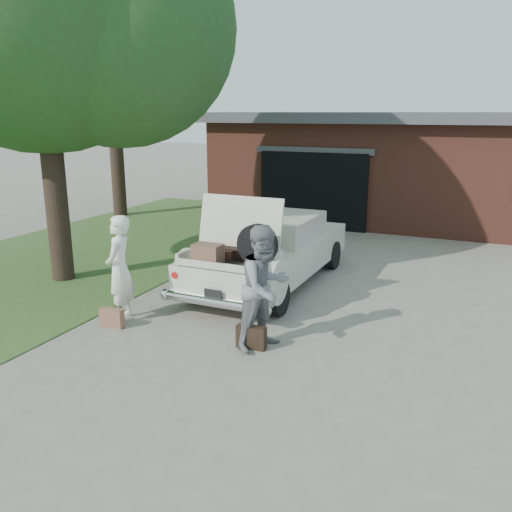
% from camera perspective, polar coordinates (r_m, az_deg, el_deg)
% --- Properties ---
extents(ground, '(90.00, 90.00, 0.00)m').
position_cam_1_polar(ground, '(8.45, -1.68, -8.19)').
color(ground, gray).
rests_on(ground, ground).
extents(grass_strip, '(6.00, 16.00, 0.02)m').
position_cam_1_polar(grass_strip, '(13.78, -17.03, 0.39)').
color(grass_strip, '#2D4C1E').
rests_on(grass_strip, ground).
extents(house, '(12.80, 7.80, 3.30)m').
position_cam_1_polar(house, '(18.69, 16.85, 9.27)').
color(house, brown).
rests_on(house, ground).
extents(tree_left, '(6.67, 5.80, 8.33)m').
position_cam_1_polar(tree_left, '(11.40, -21.70, 23.48)').
color(tree_left, '#38281E').
rests_on(tree_left, ground).
extents(sedan, '(1.88, 4.71, 1.93)m').
position_cam_1_polar(sedan, '(10.61, 1.48, 0.61)').
color(sedan, beige).
rests_on(sedan, ground).
extents(woman_left, '(0.59, 0.74, 1.75)m').
position_cam_1_polar(woman_left, '(8.97, -14.18, -1.33)').
color(woman_left, white).
rests_on(woman_left, ground).
extents(woman_right, '(0.99, 1.09, 1.81)m').
position_cam_1_polar(woman_right, '(7.69, 0.95, -3.35)').
color(woman_right, gray).
rests_on(woman_right, ground).
extents(suitcase_left, '(0.41, 0.15, 0.31)m').
position_cam_1_polar(suitcase_left, '(8.95, -14.94, -6.30)').
color(suitcase_left, '#895F45').
rests_on(suitcase_left, ground).
extents(suitcase_right, '(0.44, 0.15, 0.34)m').
position_cam_1_polar(suitcase_right, '(7.90, -0.50, -8.54)').
color(suitcase_right, black).
rests_on(suitcase_right, ground).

